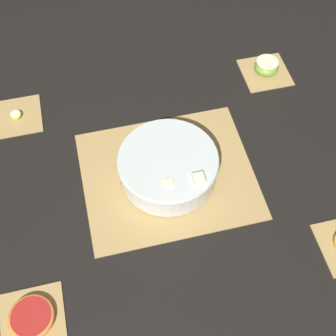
% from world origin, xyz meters
% --- Properties ---
extents(ground_plane, '(6.00, 6.00, 0.00)m').
position_xyz_m(ground_plane, '(0.00, 0.00, 0.00)').
color(ground_plane, black).
extents(bamboo_mat_center, '(0.42, 0.35, 0.01)m').
position_xyz_m(bamboo_mat_center, '(0.00, 0.00, 0.00)').
color(bamboo_mat_center, tan).
rests_on(bamboo_mat_center, ground_plane).
extents(coaster_mat_near_left, '(0.13, 0.13, 0.01)m').
position_xyz_m(coaster_mat_near_left, '(-0.35, -0.28, 0.00)').
color(coaster_mat_near_left, tan).
rests_on(coaster_mat_near_left, ground_plane).
extents(coaster_mat_near_right, '(0.13, 0.13, 0.01)m').
position_xyz_m(coaster_mat_near_right, '(0.35, -0.28, 0.00)').
color(coaster_mat_near_right, tan).
rests_on(coaster_mat_near_right, ground_plane).
extents(coaster_mat_far_right, '(0.13, 0.13, 0.01)m').
position_xyz_m(coaster_mat_far_right, '(0.35, 0.28, 0.00)').
color(coaster_mat_far_right, tan).
rests_on(coaster_mat_far_right, ground_plane).
extents(fruit_salad_bowl, '(0.24, 0.24, 0.08)m').
position_xyz_m(fruit_salad_bowl, '(-0.00, 0.00, 0.05)').
color(fruit_salad_bowl, silver).
rests_on(fruit_salad_bowl, bamboo_mat_center).
extents(apple_half, '(0.07, 0.07, 0.04)m').
position_xyz_m(apple_half, '(-0.35, -0.28, 0.03)').
color(apple_half, '#7FAD38').
rests_on(apple_half, coaster_mat_near_left).
extents(banana_coin_single, '(0.03, 0.03, 0.01)m').
position_xyz_m(banana_coin_single, '(0.35, -0.28, 0.01)').
color(banana_coin_single, '#F7EFC6').
rests_on(banana_coin_single, coaster_mat_near_right).
extents(grapefruit_slice, '(0.10, 0.10, 0.01)m').
position_xyz_m(grapefruit_slice, '(0.35, 0.28, 0.01)').
color(grapefruit_slice, '#B2231E').
rests_on(grapefruit_slice, coaster_mat_far_right).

